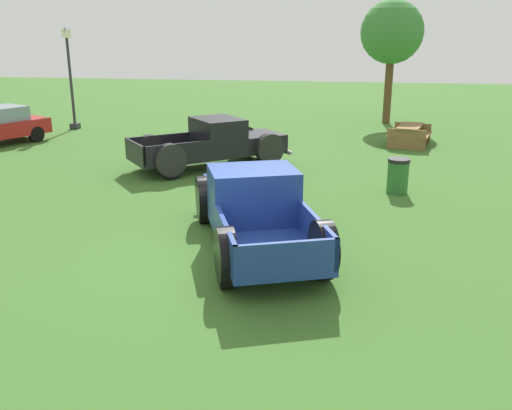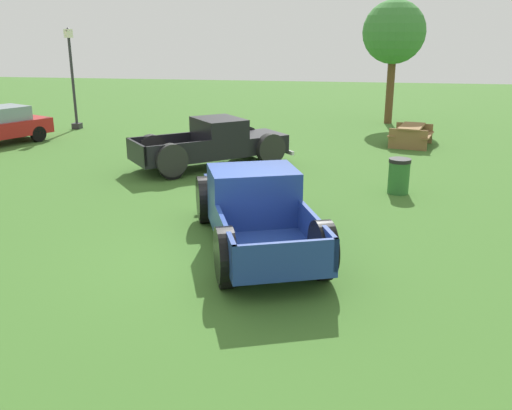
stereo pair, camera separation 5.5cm
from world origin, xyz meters
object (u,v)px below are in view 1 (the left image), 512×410
(lamp_post_far, at_px, (70,77))
(trash_can, at_px, (398,176))
(picnic_table, at_px, (410,133))
(pickup_truck_behind_left, at_px, (220,143))
(oak_tree_east, at_px, (392,33))
(pickup_truck_foreground, at_px, (252,207))

(lamp_post_far, bearing_deg, trash_can, -31.44)
(lamp_post_far, height_order, trash_can, lamp_post_far)
(picnic_table, bearing_deg, lamp_post_far, 174.20)
(pickup_truck_behind_left, distance_m, oak_tree_east, 12.02)
(pickup_truck_foreground, relative_size, trash_can, 5.73)
(picnic_table, distance_m, trash_can, 6.86)
(trash_can, height_order, oak_tree_east, oak_tree_east)
(trash_can, distance_m, oak_tree_east, 12.82)
(trash_can, bearing_deg, pickup_truck_foreground, -127.51)
(picnic_table, height_order, oak_tree_east, oak_tree_east)
(oak_tree_east, bearing_deg, pickup_truck_behind_left, -120.30)
(picnic_table, height_order, trash_can, trash_can)
(lamp_post_far, relative_size, oak_tree_east, 0.78)
(pickup_truck_behind_left, xyz_separation_m, picnic_table, (6.38, 4.47, -0.25))
(trash_can, bearing_deg, lamp_post_far, 148.56)
(pickup_truck_behind_left, height_order, picnic_table, pickup_truck_behind_left)
(pickup_truck_foreground, xyz_separation_m, lamp_post_far, (-10.27, 12.48, 1.54))
(pickup_truck_foreground, relative_size, pickup_truck_behind_left, 1.08)
(pickup_truck_behind_left, bearing_deg, picnic_table, 35.02)
(trash_can, bearing_deg, picnic_table, 82.18)
(pickup_truck_behind_left, relative_size, oak_tree_east, 0.90)
(pickup_truck_foreground, bearing_deg, oak_tree_east, 77.66)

